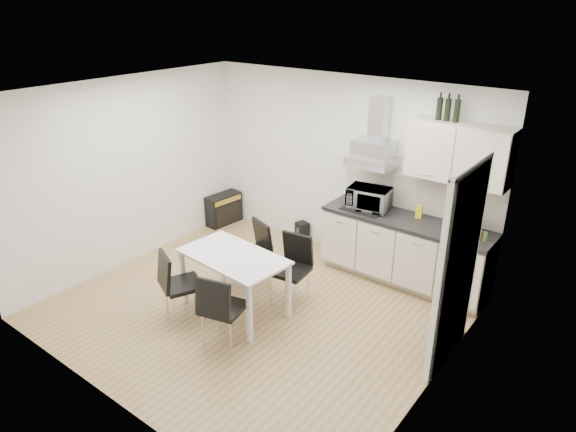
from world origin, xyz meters
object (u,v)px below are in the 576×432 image
(chair_near_right, at_px, (224,308))
(floor_speaker, at_px, (302,232))
(chair_far_left, at_px, (250,256))
(chair_near_left, at_px, (183,285))
(chair_far_right, at_px, (290,272))
(dining_table, at_px, (234,262))
(guitar_amp, at_px, (223,209))
(kitchenette, at_px, (411,225))

(chair_near_right, distance_m, floor_speaker, 2.75)
(chair_far_left, distance_m, chair_near_left, 1.04)
(chair_far_right, relative_size, chair_near_right, 1.00)
(dining_table, height_order, floor_speaker, dining_table)
(dining_table, height_order, guitar_amp, dining_table)
(kitchenette, distance_m, dining_table, 2.33)
(chair_near_right, height_order, floor_speaker, chair_near_right)
(dining_table, distance_m, chair_near_right, 0.68)
(floor_speaker, bearing_deg, chair_near_right, -52.70)
(guitar_amp, distance_m, floor_speaker, 1.47)
(chair_far_right, xyz_separation_m, floor_speaker, (-0.92, 1.53, -0.29))
(chair_far_left, xyz_separation_m, floor_speaker, (-0.25, 1.51, -0.29))
(chair_far_right, xyz_separation_m, guitar_amp, (-2.37, 1.28, -0.18))
(chair_far_left, relative_size, floor_speaker, 2.88)
(chair_far_left, height_order, chair_near_left, same)
(dining_table, xyz_separation_m, chair_far_left, (-0.24, 0.55, -0.22))
(chair_far_left, relative_size, chair_far_right, 1.00)
(chair_far_left, height_order, chair_far_right, same)
(chair_far_left, bearing_deg, floor_speaker, -61.14)
(guitar_amp, xyz_separation_m, floor_speaker, (1.45, 0.25, -0.10))
(guitar_amp, bearing_deg, floor_speaker, 15.72)
(kitchenette, relative_size, chair_far_right, 2.86)
(dining_table, bearing_deg, chair_near_left, -122.66)
(chair_near_right, xyz_separation_m, guitar_amp, (-2.28, 2.35, -0.18))
(chair_near_left, distance_m, chair_near_right, 0.72)
(dining_table, distance_m, chair_near_left, 0.64)
(kitchenette, bearing_deg, chair_near_left, -125.92)
(dining_table, height_order, chair_far_right, chair_far_right)
(chair_far_left, height_order, floor_speaker, chair_far_left)
(kitchenette, height_order, chair_far_right, kitchenette)
(guitar_amp, bearing_deg, dining_table, -37.16)
(chair_far_right, bearing_deg, guitar_amp, -35.79)
(guitar_amp, height_order, floor_speaker, guitar_amp)
(chair_near_left, distance_m, guitar_amp, 2.78)
(chair_near_right, height_order, guitar_amp, chair_near_right)
(chair_far_right, bearing_deg, chair_near_right, 78.19)
(chair_far_left, xyz_separation_m, chair_near_right, (0.59, -1.09, 0.00))
(chair_far_left, bearing_deg, chair_near_left, 102.33)
(guitar_amp, bearing_deg, chair_far_left, -30.66)
(dining_table, height_order, chair_far_left, chair_far_left)
(dining_table, distance_m, guitar_amp, 2.68)
(chair_near_left, bearing_deg, chair_far_right, 76.47)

